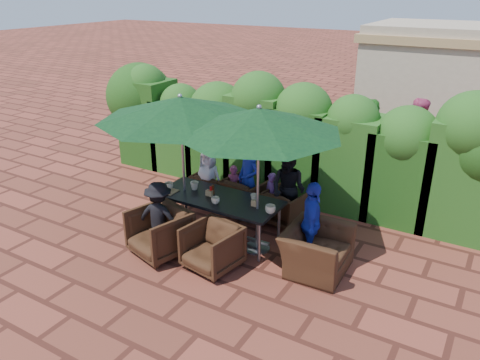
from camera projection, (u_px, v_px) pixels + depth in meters
The scene contains 31 objects.
ground at pixel (219, 237), 8.21m from camera, with size 80.00×80.00×0.00m, color brown.
dining_table at pixel (219, 201), 7.98m from camera, with size 2.17×0.90×0.75m.
umbrella_left at pixel (181, 108), 7.68m from camera, with size 2.78×2.78×2.46m.
umbrella_right at pixel (259, 121), 6.99m from camera, with size 2.60×2.60×2.46m.
chair_far_left at pixel (214, 187), 9.32m from camera, with size 0.71×0.67×0.73m, color black.
chair_far_mid at pixel (246, 194), 8.96m from camera, with size 0.75×0.70×0.77m, color black.
chair_far_right at pixel (285, 205), 8.58m from camera, with size 0.68×0.64×0.70m, color black.
chair_near_left at pixel (159, 230), 7.55m from camera, with size 0.84×0.78×0.86m, color black.
chair_near_right at pixel (212, 245), 7.19m from camera, with size 0.76×0.71×0.78m, color black.
chair_end_right at pixel (317, 243), 7.11m from camera, with size 1.05×0.69×0.92m, color black.
adult_far_left at pixel (209, 179), 9.07m from camera, with size 0.59×0.35×1.20m, color white.
adult_far_mid at pixel (248, 180), 8.80m from camera, with size 0.51×0.41×1.40m, color #212FB3.
adult_far_right at pixel (288, 189), 8.39m from camera, with size 0.67×0.41×1.39m, color black.
adult_near_left at pixel (159, 217), 7.60m from camera, with size 0.77×0.35×1.21m, color black.
adult_end_right at pixel (311, 223), 7.25m from camera, with size 0.80×0.40×1.36m, color #212FB3.
child_left at pixel (234, 188), 9.05m from camera, with size 0.33×0.27×0.90m, color #BF4371.
child_right at pixel (271, 196), 8.69m from camera, with size 0.33×0.27×0.91m, color #83479A.
pedestrian_a at pixel (366, 138), 10.47m from camera, with size 1.70×0.61×1.82m, color #2F8E26.
pedestrian_b at pixel (414, 140), 10.29m from camera, with size 0.90×0.55×1.87m, color #BF4371.
pedestrian_c at pixel (460, 155), 9.88m from camera, with size 0.98×0.45×1.53m, color gray.
cup_a at pixel (169, 186), 8.24m from camera, with size 0.16×0.16×0.13m, color beige.
cup_b at pixel (194, 186), 8.24m from camera, with size 0.15×0.15×0.14m, color beige.
cup_c at pixel (215, 200), 7.71m from camera, with size 0.14×0.14×0.11m, color beige.
cup_d at pixel (254, 198), 7.81m from camera, with size 0.13×0.13×0.12m, color beige.
cup_e at pixel (270, 209), 7.38m from camera, with size 0.17×0.17×0.13m, color beige.
ketchup_bottle at pixel (211, 191), 7.99m from camera, with size 0.04×0.04×0.17m, color #B20C0A.
sauce_bottle at pixel (213, 190), 8.05m from camera, with size 0.04×0.04×0.17m, color #4C230C.
serving_tray at pixel (167, 191), 8.19m from camera, with size 0.35×0.25×0.02m, color #A27D4E.
number_block_left at pixel (209, 193), 7.99m from camera, with size 0.12×0.06×0.10m, color tan.
number_block_right at pixel (255, 203), 7.62m from camera, with size 0.12×0.06×0.10m, color tan.
hedge_wall at pixel (278, 131), 9.56m from camera, with size 9.10×1.60×2.54m.
Camera 1 is at (3.97, -6.00, 4.10)m, focal length 35.00 mm.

